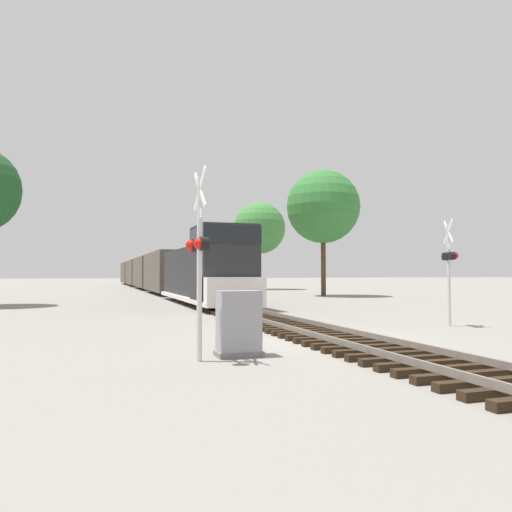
{
  "coord_description": "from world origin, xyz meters",
  "views": [
    {
      "loc": [
        -6.66,
        -13.2,
        1.95
      ],
      "look_at": [
        -1.12,
        3.64,
        2.58
      ],
      "focal_mm": 35.0,
      "sensor_mm": 36.0,
      "label": 1
    }
  ],
  "objects_px": {
    "freight_train": "(150,273)",
    "relay_cabinet": "(239,324)",
    "tree_mid_background": "(323,207)",
    "tree_deep_background": "(260,228)",
    "crossing_signal_near": "(198,251)",
    "crossing_signal_far": "(449,261)"
  },
  "relations": [
    {
      "from": "relay_cabinet",
      "to": "tree_deep_background",
      "type": "xyz_separation_m",
      "value": [
        16.32,
        46.86,
        6.81
      ]
    },
    {
      "from": "freight_train",
      "to": "relay_cabinet",
      "type": "height_order",
      "value": "freight_train"
    },
    {
      "from": "freight_train",
      "to": "tree_mid_background",
      "type": "relative_size",
      "value": 7.05
    },
    {
      "from": "tree_mid_background",
      "to": "tree_deep_background",
      "type": "relative_size",
      "value": 1.02
    },
    {
      "from": "freight_train",
      "to": "crossing_signal_far",
      "type": "height_order",
      "value": "freight_train"
    },
    {
      "from": "crossing_signal_near",
      "to": "tree_mid_background",
      "type": "xyz_separation_m",
      "value": [
        16.85,
        28.35,
        5.32
      ]
    },
    {
      "from": "freight_train",
      "to": "crossing_signal_near",
      "type": "bearing_deg",
      "value": -94.97
    },
    {
      "from": "crossing_signal_far",
      "to": "relay_cabinet",
      "type": "relative_size",
      "value": 2.57
    },
    {
      "from": "crossing_signal_near",
      "to": "crossing_signal_far",
      "type": "xyz_separation_m",
      "value": [
        10.41,
        4.4,
        -0.03
      ]
    },
    {
      "from": "freight_train",
      "to": "relay_cabinet",
      "type": "bearing_deg",
      "value": -93.81
    },
    {
      "from": "crossing_signal_far",
      "to": "relay_cabinet",
      "type": "xyz_separation_m",
      "value": [
        -9.35,
        -4.0,
        -1.66
      ]
    },
    {
      "from": "crossing_signal_near",
      "to": "tree_mid_background",
      "type": "height_order",
      "value": "tree_mid_background"
    },
    {
      "from": "crossing_signal_near",
      "to": "relay_cabinet",
      "type": "distance_m",
      "value": 2.04
    },
    {
      "from": "freight_train",
      "to": "tree_deep_background",
      "type": "height_order",
      "value": "tree_deep_background"
    },
    {
      "from": "crossing_signal_near",
      "to": "crossing_signal_far",
      "type": "height_order",
      "value": "crossing_signal_near"
    },
    {
      "from": "freight_train",
      "to": "crossing_signal_near",
      "type": "height_order",
      "value": "freight_train"
    },
    {
      "from": "crossing_signal_near",
      "to": "crossing_signal_far",
      "type": "bearing_deg",
      "value": 109.09
    },
    {
      "from": "tree_mid_background",
      "to": "tree_deep_background",
      "type": "height_order",
      "value": "tree_mid_background"
    },
    {
      "from": "tree_mid_background",
      "to": "freight_train",
      "type": "bearing_deg",
      "value": 119.26
    },
    {
      "from": "tree_mid_background",
      "to": "tree_deep_background",
      "type": "distance_m",
      "value": 18.93
    },
    {
      "from": "relay_cabinet",
      "to": "tree_deep_background",
      "type": "bearing_deg",
      "value": 70.8
    },
    {
      "from": "relay_cabinet",
      "to": "tree_deep_background",
      "type": "distance_m",
      "value": 50.09
    }
  ]
}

